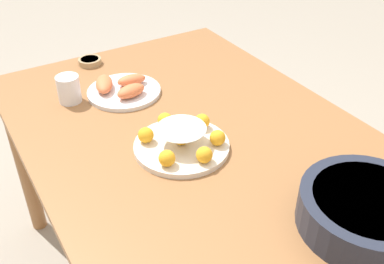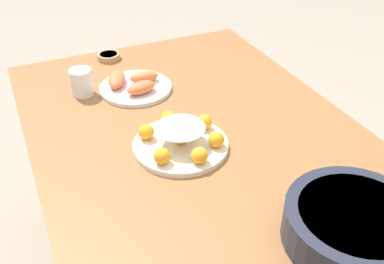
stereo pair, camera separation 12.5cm
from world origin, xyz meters
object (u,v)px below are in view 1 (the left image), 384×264
serving_bowl (367,210)px  seafood_platter (123,89)px  cake_plate (182,141)px  sauce_bowl (90,61)px  cup_near (69,89)px  dining_table (202,162)px

serving_bowl → seafood_platter: serving_bowl is taller
cake_plate → serving_bowl: bearing=23.9°
serving_bowl → sauce_bowl: size_ratio=3.54×
seafood_platter → cup_near: bearing=-104.8°
dining_table → seafood_platter: seafood_platter is taller
seafood_platter → serving_bowl: bearing=14.9°
dining_table → serving_bowl: bearing=15.7°
serving_bowl → cup_near: bearing=-156.2°
seafood_platter → dining_table: bearing=13.8°
cake_plate → cup_near: 0.45m
cake_plate → seafood_platter: cake_plate is taller
sauce_bowl → cup_near: bearing=-33.8°
cake_plate → seafood_platter: size_ratio=1.09×
seafood_platter → cake_plate: bearing=2.4°
dining_table → cake_plate: cake_plate is taller
sauce_bowl → cake_plate: bearing=2.6°
sauce_bowl → cup_near: 0.28m
cake_plate → serving_bowl: serving_bowl is taller
seafood_platter → cup_near: (-0.04, -0.17, 0.03)m
sauce_bowl → seafood_platter: size_ratio=0.35×
cake_plate → serving_bowl: 0.51m
cup_near → seafood_platter: bearing=75.2°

